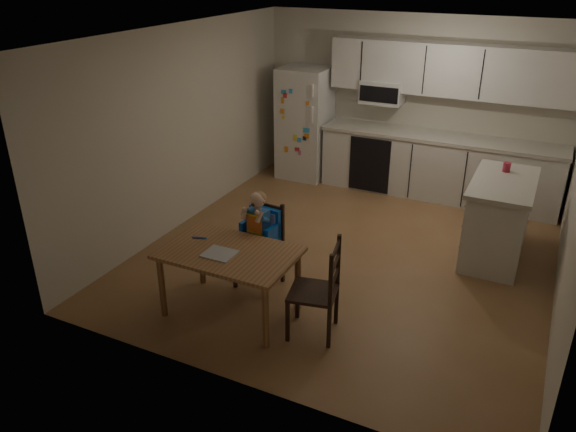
# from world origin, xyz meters

# --- Properties ---
(room) EXTENTS (4.52, 5.01, 2.51)m
(room) POSITION_xyz_m (0.00, 0.48, 1.25)
(room) COLOR olive
(room) RESTS_ON ground
(refrigerator) EXTENTS (0.72, 0.70, 1.70)m
(refrigerator) POSITION_xyz_m (-1.55, 2.15, 0.85)
(refrigerator) COLOR silver
(refrigerator) RESTS_ON ground
(kitchen_run) EXTENTS (3.37, 0.62, 2.15)m
(kitchen_run) POSITION_xyz_m (0.50, 2.24, 0.88)
(kitchen_run) COLOR silver
(kitchen_run) RESTS_ON ground
(kitchen_island) EXTENTS (0.67, 1.28, 0.95)m
(kitchen_island) POSITION_xyz_m (1.55, 0.68, 0.48)
(kitchen_island) COLOR silver
(kitchen_island) RESTS_ON ground
(red_cup) EXTENTS (0.09, 0.09, 0.11)m
(red_cup) POSITION_xyz_m (1.53, 0.99, 1.00)
(red_cup) COLOR #B5233F
(red_cup) RESTS_ON kitchen_island
(dining_table) EXTENTS (1.27, 0.82, 0.68)m
(dining_table) POSITION_xyz_m (-0.61, -1.65, 0.59)
(dining_table) COLOR brown
(dining_table) RESTS_ON ground
(napkin) EXTENTS (0.29, 0.25, 0.01)m
(napkin) POSITION_xyz_m (-0.66, -1.74, 0.69)
(napkin) COLOR #A7A7AC
(napkin) RESTS_ON dining_table
(toddler_spoon) EXTENTS (0.12, 0.06, 0.02)m
(toddler_spoon) POSITION_xyz_m (-1.02, -1.56, 0.69)
(toddler_spoon) COLOR blue
(toddler_spoon) RESTS_ON dining_table
(chair_booster) EXTENTS (0.44, 0.44, 1.07)m
(chair_booster) POSITION_xyz_m (-0.61, -1.03, 0.65)
(chair_booster) COLOR black
(chair_booster) RESTS_ON ground
(chair_side) EXTENTS (0.50, 0.50, 0.95)m
(chair_side) POSITION_xyz_m (0.33, -1.58, 0.54)
(chair_side) COLOR black
(chair_side) RESTS_ON ground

